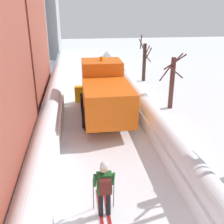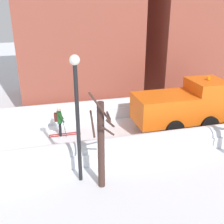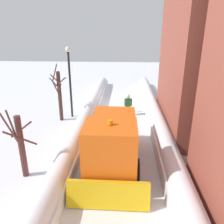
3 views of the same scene
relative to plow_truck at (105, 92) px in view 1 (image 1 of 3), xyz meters
name	(u,v)px [view 1 (image 1 of 3)]	position (x,y,z in m)	size (l,w,h in m)	color
ground_plane	(100,121)	(-0.29, -0.43, -1.48)	(80.00, 80.00, 0.00)	white
snowbank_left	(51,114)	(-2.83, -0.43, -0.91)	(1.10, 36.00, 1.21)	white
snowbank_right	(147,110)	(2.26, -0.43, -0.99)	(1.10, 36.00, 1.08)	white
building_concrete_far	(7,1)	(-7.25, 13.50, 4.68)	(6.12, 6.19, 12.30)	#9EA0A5
building_tower_distant	(23,9)	(-7.25, 21.12, 4.04)	(8.13, 6.75, 11.04)	#9EA0A5
plow_truck	(105,92)	(0.00, 0.00, 0.00)	(3.20, 5.98, 3.12)	orange
skier	(104,187)	(-0.84, -7.29, -0.48)	(0.62, 1.80, 1.81)	black
traffic_light_pole	(6,96)	(-3.66, -5.11, 1.60)	(0.28, 0.42, 4.39)	black
bare_tree_mid	(172,81)	(4.08, 1.01, 0.17)	(1.55, 1.26, 3.31)	#4F2B28
bare_tree_far	(144,61)	(4.06, 7.37, 0.18)	(1.08, 1.22, 3.66)	#3F2921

